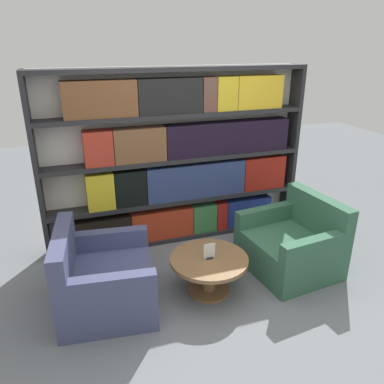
# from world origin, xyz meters

# --- Properties ---
(ground_plane) EXTENTS (14.00, 14.00, 0.00)m
(ground_plane) POSITION_xyz_m (0.00, 0.00, 0.00)
(ground_plane) COLOR slate
(bookshelf) EXTENTS (3.22, 0.30, 2.13)m
(bookshelf) POSITION_xyz_m (0.05, 1.48, 1.04)
(bookshelf) COLOR silver
(bookshelf) RESTS_ON ground_plane
(armchair_left) EXTENTS (0.96, 1.03, 0.82)m
(armchair_left) POSITION_xyz_m (-1.07, 0.37, 0.28)
(armchair_left) COLOR #42476B
(armchair_left) RESTS_ON ground_plane
(armchair_right) EXTENTS (0.96, 1.03, 0.82)m
(armchair_right) POSITION_xyz_m (1.00, 0.37, 0.28)
(armchair_right) COLOR #336047
(armchair_right) RESTS_ON ground_plane
(coffee_table) EXTENTS (0.78, 0.78, 0.39)m
(coffee_table) POSITION_xyz_m (-0.03, 0.25, 0.28)
(coffee_table) COLOR brown
(coffee_table) RESTS_ON ground_plane
(table_sign) EXTENTS (0.12, 0.06, 0.16)m
(table_sign) POSITION_xyz_m (-0.03, 0.25, 0.46)
(table_sign) COLOR black
(table_sign) RESTS_ON coffee_table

